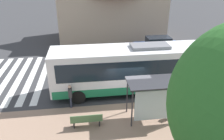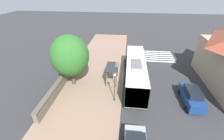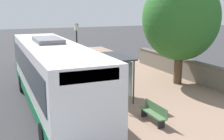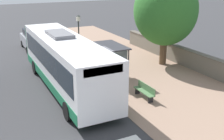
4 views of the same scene
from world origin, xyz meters
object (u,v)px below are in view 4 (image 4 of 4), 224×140
object	(u,v)px
parked_car_behind_bus	(33,39)
shade_tree	(166,11)
pedestrian	(121,96)
street_lamp_near	(79,36)
bus_shelter	(112,51)
bench	(145,91)
bus	(65,61)

from	to	relation	value
parked_car_behind_bus	shade_tree	bearing A→B (deg)	130.89
pedestrian	street_lamp_near	xyz separation A→B (m)	(-0.95, -9.07, 1.48)
street_lamp_near	bus_shelter	bearing A→B (deg)	102.63
bus_shelter	parked_car_behind_bus	xyz separation A→B (m)	(3.29, -11.11, -1.11)
street_lamp_near	shade_tree	xyz separation A→B (m)	(-6.23, 2.96, 1.97)
bench	street_lamp_near	size ratio (longest dim) A/B	0.44
bus_shelter	street_lamp_near	distance (m)	4.27
bus_shelter	parked_car_behind_bus	size ratio (longest dim) A/B	0.70
bus_shelter	pedestrian	world-z (taller)	bus_shelter
bus	parked_car_behind_bus	xyz separation A→B (m)	(-0.21, -11.32, -0.89)
bus_shelter	bench	world-z (taller)	bus_shelter
street_lamp_near	bus	bearing A→B (deg)	59.51
bus_shelter	street_lamp_near	bearing A→B (deg)	-77.37
pedestrian	bench	bearing A→B (deg)	-155.56
pedestrian	parked_car_behind_bus	distance (m)	16.09
pedestrian	shade_tree	world-z (taller)	shade_tree
bus_shelter	bus	bearing A→B (deg)	3.55
bus_shelter	street_lamp_near	world-z (taller)	street_lamp_near
street_lamp_near	parked_car_behind_bus	world-z (taller)	street_lamp_near
bench	street_lamp_near	distance (m)	8.42
shade_tree	parked_car_behind_bus	bearing A→B (deg)	-49.11
bus	street_lamp_near	xyz separation A→B (m)	(-2.57, -4.37, 0.60)
bus	parked_car_behind_bus	size ratio (longest dim) A/B	2.72
bus	pedestrian	xyz separation A→B (m)	(-1.62, 4.70, -0.88)
bus	street_lamp_near	bearing A→B (deg)	-120.49
pedestrian	shade_tree	bearing A→B (deg)	-139.65
shade_tree	bus	bearing A→B (deg)	9.05
bench	shade_tree	world-z (taller)	shade_tree
street_lamp_near	bench	bearing A→B (deg)	98.29
bench	shade_tree	xyz separation A→B (m)	(-5.05, -5.13, 3.94)
pedestrian	shade_tree	size ratio (longest dim) A/B	0.23
bench	street_lamp_near	bearing A→B (deg)	-81.71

